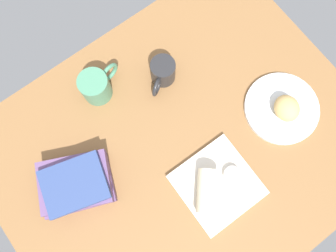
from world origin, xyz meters
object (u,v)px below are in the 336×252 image
(round_plate, at_px, (282,108))
(scone_pastry, at_px, (287,108))
(coffee_mug, at_px, (163,72))
(breakfast_wrap, at_px, (208,191))
(second_mug, at_px, (96,86))
(sauce_cup, at_px, (232,175))
(square_plate, at_px, (217,185))
(book_stack, at_px, (75,184))

(round_plate, distance_m, scone_pastry, 0.04)
(scone_pastry, xyz_separation_m, coffee_mug, (-0.23, 0.31, -0.00))
(breakfast_wrap, distance_m, second_mug, 0.45)
(round_plate, relative_size, sauce_cup, 4.60)
(sauce_cup, bearing_deg, square_plate, 175.83)
(round_plate, bearing_deg, coffee_mug, 127.58)
(breakfast_wrap, relative_size, book_stack, 0.49)
(round_plate, height_order, scone_pastry, scone_pastry)
(book_stack, height_order, second_mug, second_mug)
(breakfast_wrap, distance_m, coffee_mug, 0.38)
(round_plate, relative_size, breakfast_wrap, 1.93)
(scone_pastry, relative_size, book_stack, 0.34)
(breakfast_wrap, distance_m, book_stack, 0.37)
(scone_pastry, relative_size, square_plate, 0.39)
(square_plate, relative_size, sauce_cup, 4.29)
(sauce_cup, bearing_deg, round_plate, 14.52)
(square_plate, bearing_deg, scone_pastry, 9.94)
(sauce_cup, relative_size, breakfast_wrap, 0.42)
(coffee_mug, bearing_deg, second_mug, 156.42)
(coffee_mug, bearing_deg, square_plate, -101.17)
(round_plate, bearing_deg, breakfast_wrap, -170.08)
(round_plate, distance_m, square_plate, 0.31)
(coffee_mug, distance_m, second_mug, 0.20)
(round_plate, xyz_separation_m, second_mug, (-0.42, 0.38, 0.04))
(square_plate, bearing_deg, sauce_cup, -4.17)
(breakfast_wrap, bearing_deg, sauce_cup, 37.02)
(round_plate, xyz_separation_m, scone_pastry, (-0.00, -0.01, 0.04))
(scone_pastry, bearing_deg, book_stack, 163.18)
(square_plate, bearing_deg, second_mug, 104.44)
(scone_pastry, distance_m, square_plate, 0.31)
(square_plate, relative_size, breakfast_wrap, 1.80)
(second_mug, bearing_deg, round_plate, -42.45)
(round_plate, height_order, book_stack, book_stack)
(scone_pastry, bearing_deg, second_mug, 136.45)
(scone_pastry, bearing_deg, breakfast_wrap, -171.64)
(book_stack, distance_m, coffee_mug, 0.41)
(coffee_mug, bearing_deg, breakfast_wrap, -106.99)
(square_plate, height_order, book_stack, book_stack)
(sauce_cup, bearing_deg, breakfast_wrap, 175.83)
(breakfast_wrap, bearing_deg, book_stack, -178.59)
(round_plate, xyz_separation_m, breakfast_wrap, (-0.34, -0.06, 0.04))
(sauce_cup, distance_m, book_stack, 0.44)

